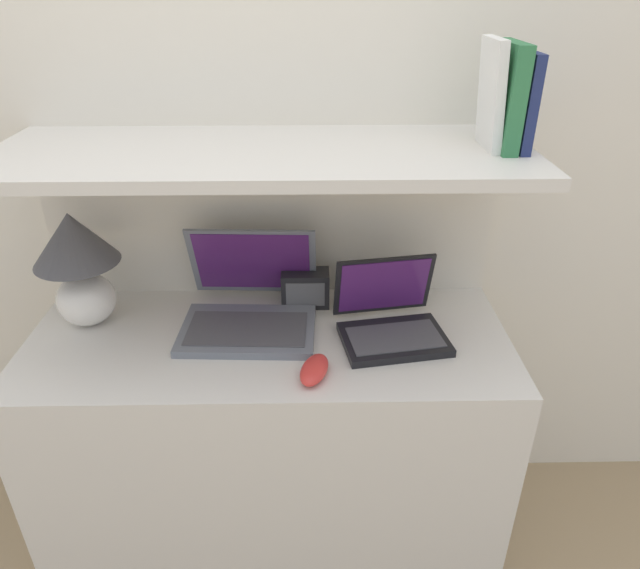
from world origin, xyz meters
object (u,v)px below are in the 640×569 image
book_green (507,97)px  book_white (491,95)px  table_lamp (78,260)px  laptop_small (390,321)px  computer_mouse (314,370)px  book_navy (521,101)px  laptop_large (250,306)px  router_box (305,288)px

book_green → book_white: book_white is taller
table_lamp → book_white: size_ratio=1.33×
laptop_small → computer_mouse: bearing=-139.2°
book_navy → table_lamp: bearing=178.7°
laptop_large → router_box: size_ratio=2.70×
laptop_large → book_navy: 0.82m
book_navy → book_green: (-0.03, 0.00, 0.01)m
table_lamp → computer_mouse: bearing=-22.6°
laptop_large → book_green: (0.59, -0.01, 0.53)m
laptop_small → router_box: (-0.22, 0.16, 0.01)m
book_navy → book_white: size_ratio=0.89×
laptop_large → router_box: (0.15, 0.10, -0.00)m
table_lamp → router_box: bearing=8.2°
book_white → book_green: bearing=0.0°
table_lamp → laptop_small: size_ratio=1.06×
laptop_large → laptop_small: laptop_large is taller
router_box → book_navy: 0.72m
table_lamp → book_green: book_green is taller
computer_mouse → book_green: bearing=27.9°
laptop_small → table_lamp: bearing=174.3°
laptop_large → router_box: bearing=33.5°
laptop_large → laptop_small: 0.37m
table_lamp → laptop_small: (0.79, -0.08, -0.14)m
router_box → computer_mouse: bearing=-86.3°
table_lamp → book_white: (0.99, -0.02, 0.40)m
table_lamp → book_white: 1.06m
book_navy → book_white: book_white is taller
book_white → laptop_large: bearing=179.0°
computer_mouse → book_green: size_ratio=0.58×
laptop_large → book_navy: size_ratio=1.72×
book_green → book_white: 0.03m
table_lamp → laptop_large: size_ratio=0.87×
laptop_large → router_box: 0.17m
table_lamp → computer_mouse: (0.59, -0.25, -0.17)m
laptop_small → book_white: 0.58m
table_lamp → router_box: table_lamp is taller
router_box → book_white: size_ratio=0.57×
computer_mouse → book_white: 0.72m
router_box → book_navy: (0.48, -0.11, 0.52)m
laptop_large → table_lamp: bearing=178.2°
book_navy → computer_mouse: bearing=-153.9°
computer_mouse → book_navy: bearing=26.1°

